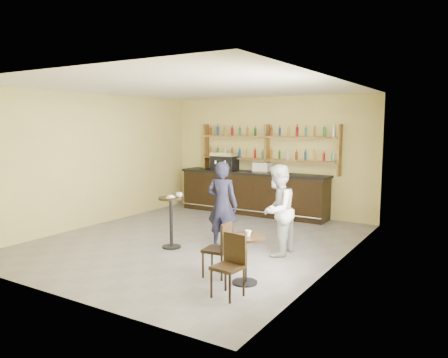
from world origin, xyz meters
The scene contains 23 objects.
floor centered at (0.00, 0.00, 0.00)m, with size 7.00×7.00×0.00m, color slate.
ceiling centered at (0.00, 0.00, 3.20)m, with size 7.00×7.00×0.00m, color white.
wall_back centered at (0.00, 3.50, 1.60)m, with size 7.00×7.00×0.00m, color #D4C878.
wall_front centered at (0.00, -3.50, 1.60)m, with size 7.00×7.00×0.00m, color #D4C878.
wall_left centered at (-3.00, 0.00, 1.60)m, with size 7.00×7.00×0.00m, color #D4C878.
wall_right centered at (3.00, 0.00, 1.60)m, with size 7.00×7.00×0.00m, color #D4C878.
window_pane centered at (2.99, -1.20, 1.70)m, with size 2.00×2.00×0.00m, color white.
window_frame centered at (2.99, -1.20, 1.70)m, with size 0.04×1.70×2.10m, color black, non-canonical shape.
shelf_unit centered at (0.00, 3.37, 1.81)m, with size 4.00×0.26×1.40m, color brown, non-canonical shape.
liquor_bottles centered at (0.00, 3.37, 1.98)m, with size 3.68×0.10×1.00m, color #8C5919, non-canonical shape.
bar_counter centered at (-0.32, 3.15, 0.58)m, with size 4.30×0.84×1.16m, color black, non-canonical shape.
espresso_machine centered at (-1.22, 3.15, 1.42)m, with size 0.71×0.45×0.50m, color black, non-canonical shape.
pastry_case centered at (-0.02, 3.15, 1.30)m, with size 0.46×0.36×0.27m, color silver, non-canonical shape.
pedestal_table centered at (-0.13, -0.68, 0.51)m, with size 0.49×0.49×1.02m, color black, non-canonical shape.
napkin centered at (-0.13, -0.68, 1.02)m, with size 0.17×0.17×0.00m, color white.
donut centered at (-0.12, -0.69, 1.04)m, with size 0.12×0.12×0.04m, color gold.
cup_pedestal centered at (0.01, -0.58, 1.07)m, with size 0.12×0.12×0.09m, color white.
man_main centered at (0.74, -0.15, 0.87)m, with size 0.63×0.41×1.73m, color black.
cafe_table centered at (2.09, -1.65, 0.38)m, with size 0.60×0.60×0.75m, color black, non-canonical shape.
cup_cafe centered at (2.14, -1.65, 0.80)m, with size 0.10×0.10×0.09m, color white.
chair_west centered at (1.54, -1.60, 0.45)m, with size 0.39×0.39×0.90m, color black, non-canonical shape.
chair_south centered at (2.14, -2.25, 0.45)m, with size 0.39×0.39×0.89m, color black, non-canonical shape.
patron_second centered at (1.88, -0.02, 0.86)m, with size 0.84×0.65×1.72m, color #A1A2A6.
Camera 1 is at (5.23, -7.38, 2.45)m, focal length 35.00 mm.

